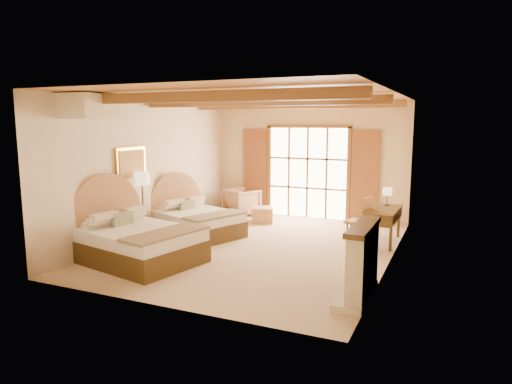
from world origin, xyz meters
The scene contains 19 objects.
floor centered at (0.00, 0.00, 0.00)m, with size 7.00×7.00×0.00m, color tan.
wall_back centered at (0.00, 3.50, 1.60)m, with size 5.50×5.50×0.00m, color beige.
wall_left centered at (-2.75, 0.00, 1.60)m, with size 7.00×7.00×0.00m, color beige.
wall_right centered at (2.75, 0.00, 1.60)m, with size 7.00×7.00×0.00m, color beige.
ceiling centered at (0.00, 0.00, 3.20)m, with size 7.00×7.00×0.00m, color #BC7F39.
ceiling_beams centered at (0.00, 0.00, 3.08)m, with size 5.39×4.60×0.18m, color brown, non-canonical shape.
french_doors centered at (0.00, 3.44, 1.25)m, with size 3.95×0.08×2.60m.
fireplace centered at (2.60, -2.00, 0.51)m, with size 0.46×1.40×1.16m.
painting centered at (-2.70, -0.75, 1.75)m, with size 0.06×0.95×0.75m.
canopy_valance centered at (-2.40, -2.00, 2.95)m, with size 0.70×1.40×0.45m, color #F9E7C9.
bed_near centered at (-1.80, -1.89, 0.43)m, with size 2.50×2.06×1.43m.
bed_far centered at (-1.82, 0.32, 0.38)m, with size 2.39×2.03×1.26m.
nightstand centered at (-2.49, -0.75, 0.28)m, with size 0.47×0.47×0.57m, color #4F3819.
floor_lamp centered at (-2.50, -0.66, 1.34)m, with size 0.33×0.33×1.58m.
armchair centered at (-1.78, 2.89, 0.39)m, with size 0.83×0.85×0.77m, color #A17354.
ottoman centered at (-0.88, 2.30, 0.20)m, with size 0.56×0.56×0.40m, color tan.
desk centered at (2.41, 1.47, 0.41)m, with size 0.65×1.43×0.76m.
desk_chair centered at (1.88, 1.34, 0.32)m, with size 0.55×0.54×1.03m.
desk_lamp centered at (2.40, 1.94, 1.07)m, with size 0.20×0.20×0.41m.
Camera 1 is at (3.85, -8.73, 2.68)m, focal length 32.00 mm.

